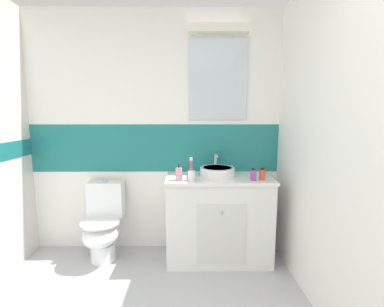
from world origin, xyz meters
name	(u,v)px	position (x,y,z in m)	size (l,w,h in m)	color
wall_back_tiled	(157,132)	(0.01, 2.45, 1.26)	(3.20, 0.20, 2.50)	white
wall_right_plain	(352,148)	(1.35, 1.20, 1.25)	(0.10, 3.48, 2.50)	white
vanity_cabinet	(218,218)	(0.65, 2.15, 0.43)	(1.02, 0.52, 0.85)	white
sink_basin	(217,171)	(0.64, 2.18, 0.90)	(0.34, 0.39, 0.20)	white
toilet	(103,224)	(-0.50, 2.16, 0.36)	(0.37, 0.50, 0.78)	white
toothbrush_cup	(191,174)	(0.38, 2.00, 0.91)	(0.07, 0.07, 0.22)	white
soap_dispenser	(179,174)	(0.27, 2.01, 0.91)	(0.06, 0.06, 0.16)	pink
lotion_bottle_short	(262,174)	(1.04, 2.01, 0.90)	(0.06, 0.06, 0.12)	#D84C33
perfume_flask_small	(253,175)	(0.95, 1.99, 0.91)	(0.05, 0.03, 0.12)	#993F99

